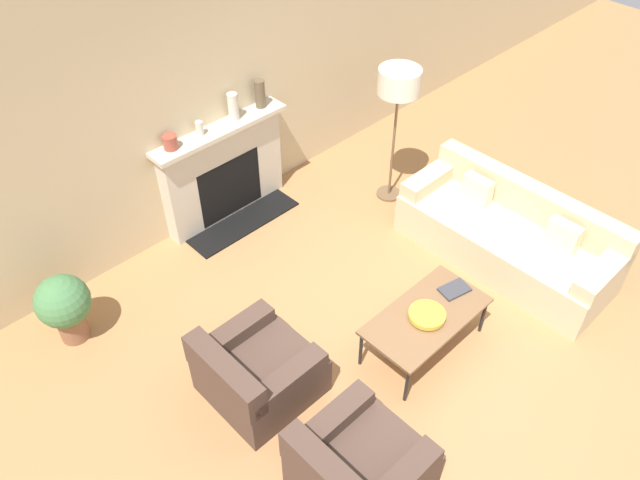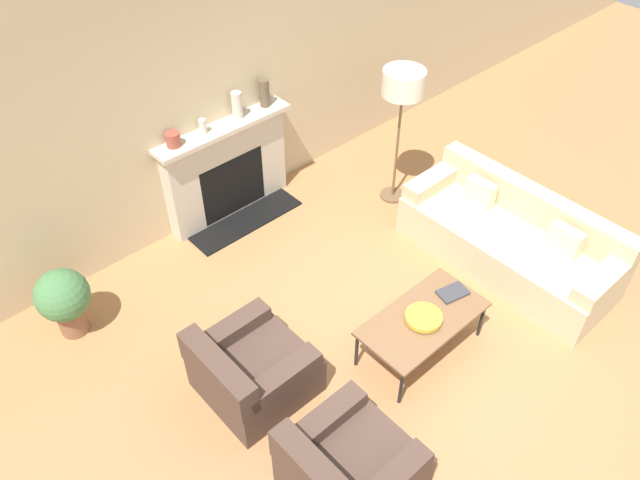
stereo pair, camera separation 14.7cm
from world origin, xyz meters
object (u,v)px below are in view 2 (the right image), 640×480
Objects in this scene: couch at (510,240)px; coffee_table at (423,320)px; book at (453,293)px; mantel_vase_center_right at (237,105)px; mantel_vase_center_left at (203,126)px; fireplace at (228,171)px; mantel_vase_right at (264,93)px; armchair_far at (251,371)px; floor_lamp at (403,89)px; armchair_near at (349,469)px; bowl at (424,318)px; mantel_vase_left at (173,139)px; potted_plant at (64,298)px.

coffee_table is at bearing -84.30° from couch.
book reaches higher than coffee_table.
mantel_vase_center_right reaches higher than couch.
book is 1.99× the size of mantel_vase_center_left.
mantel_vase_right is at bearing 1.42° from fireplace.
coffee_table is at bearing -92.93° from mantel_vase_center_right.
armchair_far is at bearing 173.15° from book.
floor_lamp is at bearing 48.94° from coffee_table.
mantel_vase_center_left is (1.10, 3.31, 0.95)m from armchair_near.
mantel_vase_center_left is at bearing -27.34° from armchair_far.
floor_lamp reaches higher than mantel_vase_center_right.
couch is 1.61m from bowl.
mantel_vase_right reaches higher than coffee_table.
mantel_vase_left is (-0.62, 2.82, 0.73)m from bowl.
mantel_vase_right is (1.15, 0.00, 0.08)m from mantel_vase_left.
coffee_table is 7.98× the size of mantel_vase_left.
fireplace is 2.21m from potted_plant.
couch is 3.03m from armchair_near.
armchair_near is at bearing -142.44° from floor_lamp.
floor_lamp is at bearing -38.84° from mantel_vase_center_right.
bowl is at bearing -131.23° from floor_lamp.
mantel_vase_left is (0.75, 2.13, 0.94)m from armchair_far.
fireplace is 2.81m from bowl.
armchair_near is 1.20× the size of potted_plant.
book is (0.49, -2.78, -0.09)m from fireplace.
fireplace is 2.21× the size of potted_plant.
couch is 3.00m from armchair_far.
coffee_table is 3.98× the size of mantel_vase_center_right.
mantel_vase_center_right is 0.96× the size of mantel_vase_right.
floor_lamp is (2.89, 2.22, 1.15)m from armchair_near.
floor_lamp is (2.89, 1.04, 1.15)m from armchair_far.
couch is 15.17× the size of mantel_vase_left.
couch is at bearing 5.70° from coffee_table.
couch is 3.01m from mantel_vase_right.
armchair_far is at bearing -117.34° from mantel_vase_center_left.
bowl is at bearing -77.64° from mantel_vase_left.
fireplace is 0.70m from mantel_vase_center_left.
potted_plant is (-2.75, -0.46, -0.86)m from mantel_vase_right.
potted_plant reaches higher than book.
floor_lamp is at bearing 48.77° from bowl.
couch is 1.91m from floor_lamp.
book is 0.42× the size of potted_plant.
mantel_vase_right reaches higher than mantel_vase_center_left.
potted_plant is at bearing -169.01° from mantel_vase_center_right.
armchair_near is 1.89m from book.
potted_plant reaches higher than coffee_table.
armchair_far is 1.56m from coffee_table.
mantel_vase_center_right is at bearing -151.86° from couch.
bowl is at bearing -89.04° from fireplace.
book is 0.19× the size of floor_lamp.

